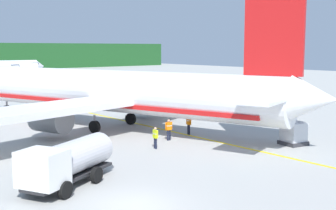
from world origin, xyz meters
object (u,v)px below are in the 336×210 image
Objects in this scene: cargo_container_near at (294,133)px; crew_loader_left at (155,136)px; crew_marshaller at (189,123)px; service_truck_pushback at (68,161)px; airliner_foreground at (105,92)px; crew_loader_right at (169,128)px.

cargo_container_near reaches higher than crew_loader_left.
cargo_container_near reaches higher than crew_marshaller.
crew_marshaller is (-3.56, 8.08, 0.17)m from cargo_container_near.
airliner_foreground is at bearing 51.64° from service_truck_pushback.
service_truck_pushback is at bearing -156.50° from crew_loader_left.
crew_marshaller is 5.95m from crew_loader_left.
service_truck_pushback is 9.93m from crew_loader_left.
service_truck_pushback reaches higher than crew_marshaller.
crew_marshaller is (3.68, -7.47, -2.34)m from airliner_foreground.
crew_loader_left is (-9.03, 5.74, 0.08)m from cargo_container_near.
airliner_foreground reaches higher than service_truck_pushback.
service_truck_pushback reaches higher than crew_loader_left.
airliner_foreground is 8.65m from crew_marshaller.
service_truck_pushback is 18.23m from cargo_container_near.
service_truck_pushback is 3.61× the size of crew_marshaller.
cargo_container_near is 1.21× the size of crew_loader_left.
crew_loader_left is at bearing 147.56° from cargo_container_near.
airliner_foreground is at bearing 116.18° from crew_marshaller.
airliner_foreground is 8.56m from crew_loader_right.
airliner_foreground is at bearing 114.96° from cargo_container_near.
cargo_container_near is 9.75m from crew_loader_right.
service_truck_pushback is 3.94× the size of crew_loader_left.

